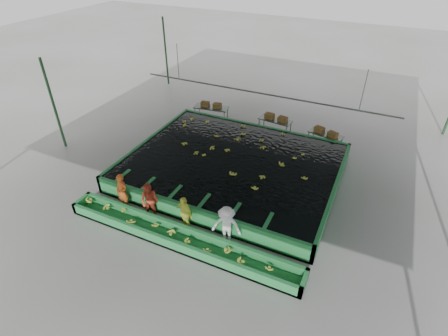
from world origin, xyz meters
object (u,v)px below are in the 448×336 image
at_px(worker_b, 150,201).
at_px(box_stack_left, 211,107).
at_px(packing_table_right, 325,140).
at_px(box_stack_right, 326,134).
at_px(worker_d, 226,226).
at_px(packing_table_left, 211,114).
at_px(box_stack_mid, 276,120).
at_px(worker_c, 184,213).
at_px(worker_a, 122,192).
at_px(packing_table_mid, 275,126).
at_px(sorting_trough, 179,238).
at_px(flotation_tank, 233,167).

height_order(worker_b, box_stack_left, worker_b).
distance_m(packing_table_right, box_stack_right, 0.44).
relative_size(worker_d, packing_table_left, 0.82).
bearing_deg(box_stack_mid, worker_c, -94.56).
relative_size(worker_b, packing_table_left, 0.79).
height_order(worker_c, box_stack_left, worker_c).
height_order(worker_a, worker_d, worker_d).
bearing_deg(packing_table_mid, worker_a, -112.04).
bearing_deg(worker_b, packing_table_right, 50.84).
height_order(worker_a, box_stack_right, worker_a).
height_order(worker_a, packing_table_mid, worker_a).
height_order(sorting_trough, worker_b, worker_b).
bearing_deg(packing_table_left, box_stack_mid, 1.86).
xyz_separation_m(packing_table_mid, box_stack_right, (3.05, -0.50, 0.41)).
bearing_deg(packing_table_left, flotation_tank, -53.00).
bearing_deg(worker_d, box_stack_mid, 84.70).
height_order(worker_b, packing_table_mid, worker_b).
relative_size(worker_d, box_stack_right, 1.29).
relative_size(worker_b, worker_c, 1.04).
relative_size(packing_table_left, box_stack_right, 1.57).
xyz_separation_m(worker_d, packing_table_right, (1.89, 8.92, -0.45)).
height_order(worker_b, packing_table_left, worker_b).
relative_size(packing_table_right, box_stack_mid, 1.35).
xyz_separation_m(flotation_tank, packing_table_right, (3.55, 4.62, -0.03)).
height_order(worker_a, worker_b, worker_a).
relative_size(worker_d, box_stack_left, 1.34).
bearing_deg(box_stack_left, worker_c, -69.29).
xyz_separation_m(flotation_tank, box_stack_left, (-3.64, 4.83, 0.52)).
height_order(packing_table_right, box_stack_left, box_stack_left).
bearing_deg(sorting_trough, packing_table_left, 110.15).
distance_m(flotation_tank, box_stack_mid, 5.03).
bearing_deg(flotation_tank, packing_table_mid, 84.32).
relative_size(worker_c, box_stack_left, 1.23).
xyz_separation_m(worker_b, packing_table_right, (5.40, 8.92, -0.41)).
height_order(packing_table_left, packing_table_right, packing_table_left).
xyz_separation_m(worker_c, packing_table_right, (3.74, 8.92, -0.38)).
bearing_deg(packing_table_mid, worker_b, -104.15).
bearing_deg(packing_table_left, packing_table_mid, 2.58).
height_order(box_stack_left, box_stack_right, box_stack_left).
xyz_separation_m(worker_a, worker_c, (3.09, 0.00, -0.05)).
relative_size(flotation_tank, worker_b, 5.97).
distance_m(sorting_trough, worker_a, 3.43).
xyz_separation_m(sorting_trough, worker_b, (-1.85, 0.80, 0.59)).
bearing_deg(sorting_trough, worker_b, 156.63).
bearing_deg(worker_a, worker_d, 8.86).
height_order(flotation_tank, box_stack_mid, box_stack_mid).
distance_m(worker_c, box_stack_right, 9.59).
distance_m(worker_a, worker_c, 3.09).
distance_m(flotation_tank, worker_d, 4.63).
distance_m(worker_d, packing_table_right, 9.13).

